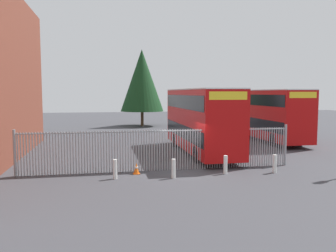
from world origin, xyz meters
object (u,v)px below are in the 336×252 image
bollard_near_left (115,169)px  traffic_cone_by_gate (136,168)px  double_decker_bus_near_gate (200,118)px  double_decker_bus_behind_fence_left (267,113)px  bollard_center_front (174,169)px  bollard_near_right (225,165)px  bollard_far_right (275,164)px

bollard_near_left → traffic_cone_by_gate: (1.11, 0.83, -0.19)m
double_decker_bus_near_gate → double_decker_bus_behind_fence_left: same height
double_decker_bus_near_gate → bollard_near_left: double_decker_bus_near_gate is taller
double_decker_bus_behind_fence_left → bollard_center_front: double_decker_bus_behind_fence_left is taller
bollard_near_left → traffic_cone_by_gate: size_ratio=1.61×
bollard_near_right → bollard_far_right: same height
double_decker_bus_near_gate → bollard_near_right: (-0.41, -6.25, -1.95)m
bollard_near_left → bollard_near_right: size_ratio=1.00×
double_decker_bus_near_gate → bollard_center_front: size_ratio=11.38×
bollard_center_front → bollard_near_right: (2.81, 0.42, 0.00)m
double_decker_bus_behind_fence_left → bollard_far_right: size_ratio=11.38×
double_decker_bus_near_gate → bollard_near_right: double_decker_bus_near_gate is taller
bollard_far_right → double_decker_bus_near_gate: bearing=108.6°
double_decker_bus_behind_fence_left → bollard_near_left: size_ratio=11.38×
double_decker_bus_near_gate → bollard_far_right: (2.19, -6.49, -1.95)m
bollard_far_right → traffic_cone_by_gate: bearing=171.6°
bollard_center_front → bollard_far_right: (5.41, 0.17, 0.00)m
bollard_near_left → bollard_far_right: size_ratio=1.00×
bollard_center_front → bollard_near_right: same height
double_decker_bus_near_gate → bollard_near_right: size_ratio=11.38×
bollard_far_right → double_decker_bus_behind_fence_left: bearing=65.3°
bollard_far_right → traffic_cone_by_gate: size_ratio=1.61×
bollard_near_right → traffic_cone_by_gate: size_ratio=1.61×
double_decker_bus_behind_fence_left → bollard_near_right: bearing=-124.9°
double_decker_bus_near_gate → bollard_far_right: double_decker_bus_near_gate is taller
bollard_center_front → bollard_far_right: 5.41m
bollard_center_front → traffic_cone_by_gate: size_ratio=1.61×
bollard_center_front → bollard_far_right: same height
double_decker_bus_near_gate → double_decker_bus_behind_fence_left: (7.53, 5.14, 0.00)m
bollard_center_front → traffic_cone_by_gate: (-1.69, 1.22, -0.19)m
bollard_near_left → bollard_far_right: bearing=-1.5°
double_decker_bus_near_gate → bollard_center_front: 7.65m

